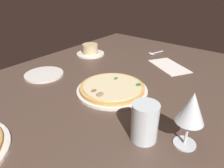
{
  "coord_description": "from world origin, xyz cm",
  "views": [
    {
      "loc": [
        -57.75,
        -45.89,
        44.8
      ],
      "look_at": [
        -0.31,
        -0.3,
        7.0
      ],
      "focal_mm": 33.95,
      "sensor_mm": 36.0,
      "label": 1
    }
  ],
  "objects_px": {
    "pizza_main": "(112,89)",
    "side_plate": "(44,74)",
    "wine_glass_far": "(191,110)",
    "ramekin_on_saucer": "(90,50)",
    "spoon": "(153,53)",
    "water_glass": "(145,125)",
    "paper_menu": "(169,66)"
  },
  "relations": [
    {
      "from": "wine_glass_far",
      "to": "paper_menu",
      "type": "height_order",
      "value": "wine_glass_far"
    },
    {
      "from": "water_glass",
      "to": "side_plate",
      "type": "height_order",
      "value": "water_glass"
    },
    {
      "from": "pizza_main",
      "to": "wine_glass_far",
      "type": "xyz_separation_m",
      "value": [
        -0.11,
        -0.34,
        0.1
      ]
    },
    {
      "from": "side_plate",
      "to": "pizza_main",
      "type": "bearing_deg",
      "value": -77.23
    },
    {
      "from": "pizza_main",
      "to": "spoon",
      "type": "height_order",
      "value": "pizza_main"
    },
    {
      "from": "pizza_main",
      "to": "spoon",
      "type": "distance_m",
      "value": 0.5
    },
    {
      "from": "water_glass",
      "to": "side_plate",
      "type": "xyz_separation_m",
      "value": [
        0.08,
        0.57,
        -0.04
      ]
    },
    {
      "from": "wine_glass_far",
      "to": "spoon",
      "type": "bearing_deg",
      "value": 35.25
    },
    {
      "from": "side_plate",
      "to": "paper_menu",
      "type": "relative_size",
      "value": 0.81
    },
    {
      "from": "pizza_main",
      "to": "side_plate",
      "type": "relative_size",
      "value": 1.6
    },
    {
      "from": "pizza_main",
      "to": "water_glass",
      "type": "distance_m",
      "value": 0.29
    },
    {
      "from": "wine_glass_far",
      "to": "water_glass",
      "type": "bearing_deg",
      "value": 116.4
    },
    {
      "from": "ramekin_on_saucer",
      "to": "water_glass",
      "type": "relative_size",
      "value": 1.41
    },
    {
      "from": "water_glass",
      "to": "ramekin_on_saucer",
      "type": "bearing_deg",
      "value": 55.19
    },
    {
      "from": "side_plate",
      "to": "ramekin_on_saucer",
      "type": "bearing_deg",
      "value": 5.38
    },
    {
      "from": "ramekin_on_saucer",
      "to": "paper_menu",
      "type": "relative_size",
      "value": 0.74
    },
    {
      "from": "paper_menu",
      "to": "wine_glass_far",
      "type": "bearing_deg",
      "value": -120.07
    },
    {
      "from": "ramekin_on_saucer",
      "to": "spoon",
      "type": "distance_m",
      "value": 0.36
    },
    {
      "from": "wine_glass_far",
      "to": "paper_menu",
      "type": "xyz_separation_m",
      "value": [
        0.49,
        0.27,
        -0.11
      ]
    },
    {
      "from": "pizza_main",
      "to": "paper_menu",
      "type": "height_order",
      "value": "pizza_main"
    },
    {
      "from": "wine_glass_far",
      "to": "paper_menu",
      "type": "bearing_deg",
      "value": 29.19
    },
    {
      "from": "pizza_main",
      "to": "spoon",
      "type": "bearing_deg",
      "value": 10.3
    },
    {
      "from": "pizza_main",
      "to": "side_plate",
      "type": "xyz_separation_m",
      "value": [
        -0.08,
        0.34,
        -0.01
      ]
    },
    {
      "from": "spoon",
      "to": "water_glass",
      "type": "bearing_deg",
      "value": -153.38
    },
    {
      "from": "wine_glass_far",
      "to": "paper_menu",
      "type": "relative_size",
      "value": 0.75
    },
    {
      "from": "ramekin_on_saucer",
      "to": "side_plate",
      "type": "distance_m",
      "value": 0.34
    },
    {
      "from": "wine_glass_far",
      "to": "spoon",
      "type": "height_order",
      "value": "wine_glass_far"
    },
    {
      "from": "pizza_main",
      "to": "wine_glass_far",
      "type": "bearing_deg",
      "value": -107.82
    },
    {
      "from": "side_plate",
      "to": "paper_menu",
      "type": "distance_m",
      "value": 0.61
    },
    {
      "from": "paper_menu",
      "to": "ramekin_on_saucer",
      "type": "bearing_deg",
      "value": 135.48
    },
    {
      "from": "ramekin_on_saucer",
      "to": "paper_menu",
      "type": "height_order",
      "value": "ramekin_on_saucer"
    },
    {
      "from": "spoon",
      "to": "pizza_main",
      "type": "bearing_deg",
      "value": -169.7
    }
  ]
}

